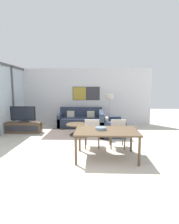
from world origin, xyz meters
TOP-DOWN VIEW (x-y plane):
  - ground_plane at (0.00, 0.00)m, footprint 24.00×24.00m
  - wall_back at (0.01, 5.19)m, footprint 6.93×0.09m
  - area_rug at (-0.01, 3.10)m, footprint 2.41×1.74m
  - tv_console at (-2.22, 3.19)m, footprint 1.43×0.40m
  - television at (-2.22, 3.19)m, footprint 1.02×0.20m
  - sofa_main at (-0.01, 4.55)m, footprint 2.05×0.94m
  - sofa_side at (1.25, 3.13)m, footprint 0.94×1.49m
  - coffee_table at (-0.01, 3.10)m, footprint 0.88×0.88m
  - dining_table at (1.00, 0.71)m, footprint 1.59×1.06m
  - dining_chair_left at (0.61, 1.47)m, footprint 0.46×0.46m
  - dining_chair_centre at (1.38, 1.47)m, footprint 0.46×0.46m
  - fruit_bowl at (0.85, 0.74)m, footprint 0.29×0.29m
  - floor_lamp at (1.37, 4.59)m, footprint 0.36×0.36m

SIDE VIEW (x-z plane):
  - ground_plane at x=0.00m, z-range 0.00..0.00m
  - area_rug at x=-0.01m, z-range 0.00..0.01m
  - tv_console at x=-2.22m, z-range 0.00..0.44m
  - sofa_side at x=1.25m, z-range -0.16..0.72m
  - sofa_main at x=-0.01m, z-range -0.16..0.73m
  - coffee_table at x=-0.01m, z-range 0.10..0.50m
  - dining_chair_left at x=0.61m, z-range 0.06..0.96m
  - dining_chair_centre at x=1.38m, z-range 0.06..0.96m
  - dining_table at x=1.00m, z-range 0.30..1.03m
  - television at x=-2.22m, z-range 0.43..1.08m
  - fruit_bowl at x=0.85m, z-range 0.74..0.81m
  - floor_lamp at x=1.37m, z-range 0.55..2.08m
  - wall_back at x=0.01m, z-range 0.00..2.80m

